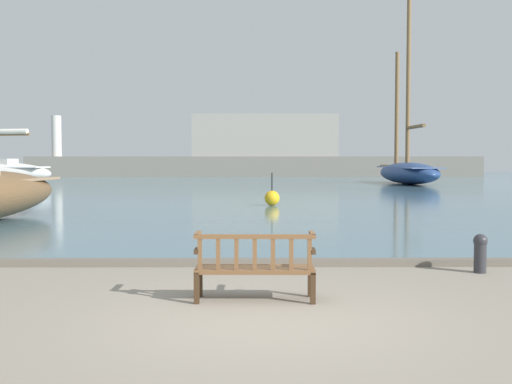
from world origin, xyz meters
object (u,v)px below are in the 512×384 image
sailboat_centre_channel (408,170)px  channel_buoy (272,198)px  park_bench (255,266)px  mooring_bollard (480,251)px

sailboat_centre_channel → channel_buoy: 24.05m
park_bench → mooring_bollard: size_ratio=2.46×
sailboat_centre_channel → mooring_bollard: sailboat_centre_channel is taller
mooring_bollard → park_bench: bearing=-150.9°
sailboat_centre_channel → mooring_bollard: 36.70m
sailboat_centre_channel → channel_buoy: size_ratio=11.08×
park_bench → sailboat_centre_channel: size_ratio=0.11×
mooring_bollard → channel_buoy: channel_buoy is taller
park_bench → mooring_bollard: bearing=29.1°
park_bench → channel_buoy: 16.44m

